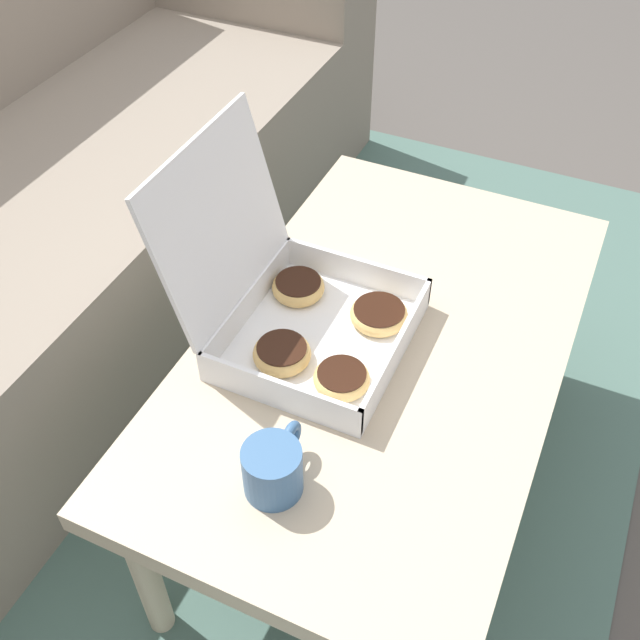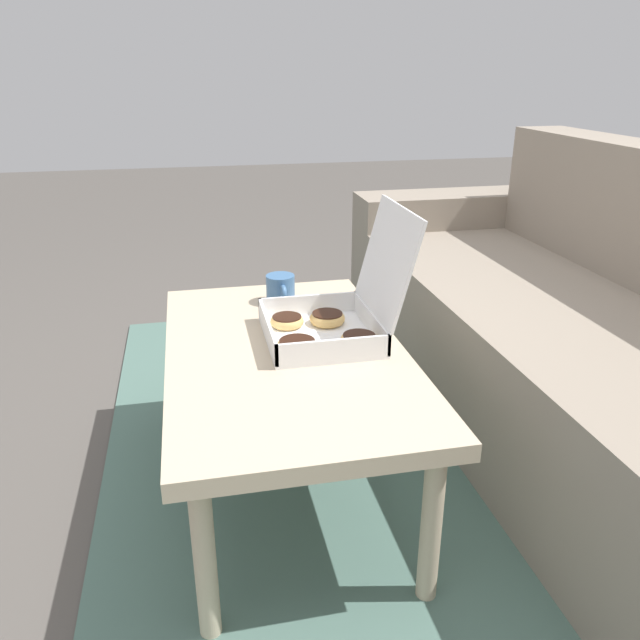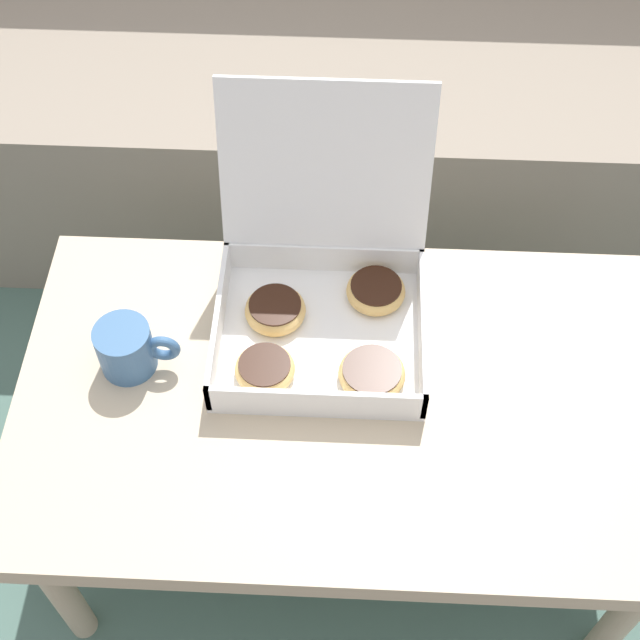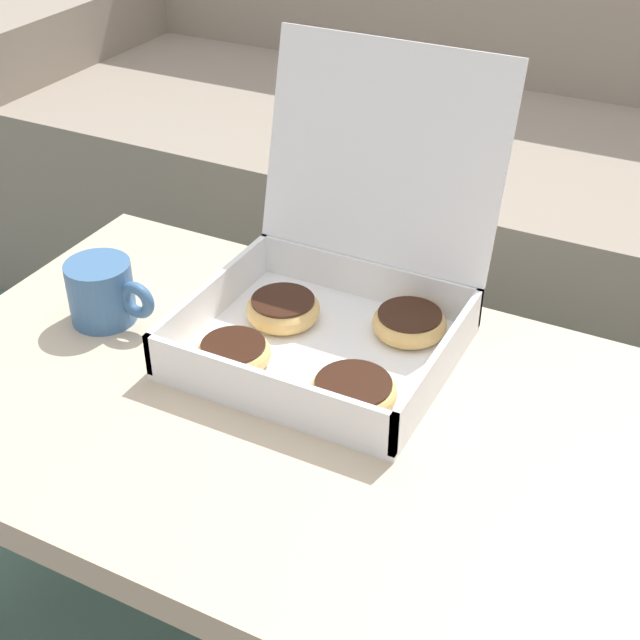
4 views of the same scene
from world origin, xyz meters
name	(u,v)px [view 4 (image 4 of 4)]	position (x,y,z in m)	size (l,w,h in m)	color
ground_plane	(359,572)	(0.00, 0.00, 0.00)	(12.00, 12.00, 0.00)	#514C47
area_rug	(432,449)	(0.00, 0.30, 0.01)	(2.54, 1.88, 0.01)	#4C6B60
couch	(533,189)	(0.00, 0.79, 0.30)	(2.42, 0.80, 0.84)	gray
coffee_table	(316,439)	(0.00, -0.14, 0.38)	(0.98, 0.58, 0.42)	#C6B293
pastry_box	(335,301)	(-0.04, -0.01, 0.48)	(0.32, 0.35, 0.33)	white
coffee_mug	(103,292)	(-0.33, -0.10, 0.46)	(0.12, 0.08, 0.08)	#3D6693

